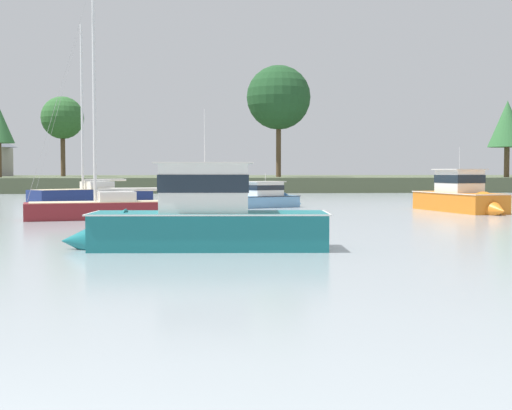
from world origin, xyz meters
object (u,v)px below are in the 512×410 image
at_px(cruiser_skyblue, 268,201).
at_px(cruiser_orange, 464,202).
at_px(cruiser_teal, 189,229).
at_px(sailboat_navy, 92,200).
at_px(sailboat_maroon, 109,214).

height_order(cruiser_skyblue, cruiser_orange, cruiser_orange).
relative_size(cruiser_skyblue, cruiser_teal, 0.71).
height_order(sailboat_navy, cruiser_teal, sailboat_navy).
bearing_deg(cruiser_teal, sailboat_navy, 103.47).
height_order(sailboat_navy, sailboat_maroon, sailboat_navy).
distance_m(sailboat_navy, cruiser_teal, 34.96).
xyz_separation_m(cruiser_teal, cruiser_orange, (17.70, 20.30, -0.05)).
bearing_deg(cruiser_skyblue, sailboat_navy, 153.66).
bearing_deg(sailboat_maroon, sailboat_navy, 101.01).
xyz_separation_m(cruiser_skyblue, cruiser_teal, (-5.55, -27.22, 0.25)).
distance_m(sailboat_maroon, cruiser_orange, 22.75).
xyz_separation_m(sailboat_navy, cruiser_teal, (8.14, -34.00, 0.39)).
bearing_deg(cruiser_teal, cruiser_orange, 48.91).
height_order(sailboat_maroon, cruiser_orange, sailboat_maroon).
bearing_deg(cruiser_orange, cruiser_skyblue, 150.31).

